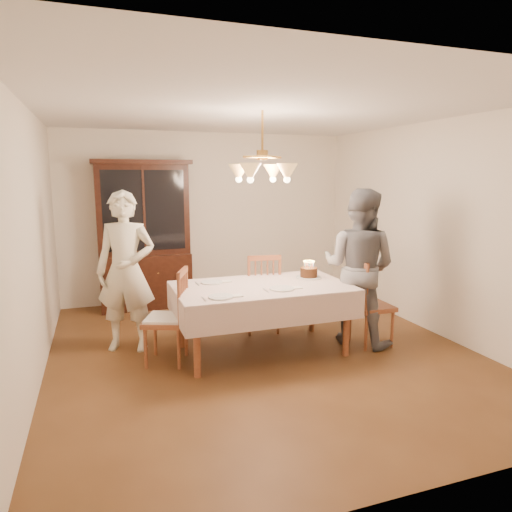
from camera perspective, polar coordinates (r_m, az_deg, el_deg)
name	(u,v)px	position (r m, az deg, el deg)	size (l,w,h in m)	color
ground	(262,351)	(5.22, 0.74, -11.79)	(5.00, 5.00, 0.00)	#533117
room_shell	(262,210)	(4.86, 0.78, 5.79)	(5.00, 5.00, 5.00)	white
dining_table	(262,292)	(5.01, 0.75, -4.51)	(1.90, 1.10, 0.76)	brown
china_hutch	(144,238)	(6.90, -13.81, 2.24)	(1.38, 0.54, 2.16)	black
chair_far_side	(261,297)	(5.73, 0.68, -5.12)	(0.50, 0.48, 1.00)	brown
chair_left_end	(167,320)	(4.87, -11.11, -7.92)	(0.55, 0.57, 1.00)	brown
chair_right_end	(370,307)	(5.46, 14.12, -6.21)	(0.43, 0.45, 1.00)	brown
elderly_woman	(126,271)	(5.24, -15.94, -1.87)	(0.65, 0.43, 1.79)	white
adult_in_grey	(359,267)	(5.38, 12.72, -1.37)	(0.87, 0.68, 1.80)	slate
birthday_cake	(309,273)	(5.37, 6.61, -2.15)	(0.30, 0.30, 0.20)	white
place_setting_near_left	(222,297)	(4.51, -4.26, -5.10)	(0.40, 0.25, 0.02)	white
place_setting_near_right	(283,289)	(4.82, 3.37, -4.09)	(0.41, 0.26, 0.02)	white
place_setting_far_left	(213,282)	(5.12, -5.40, -3.27)	(0.39, 0.24, 0.02)	white
chandelier	(262,172)	(4.85, 0.79, 10.46)	(0.62, 0.62, 0.73)	#BF8C3F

